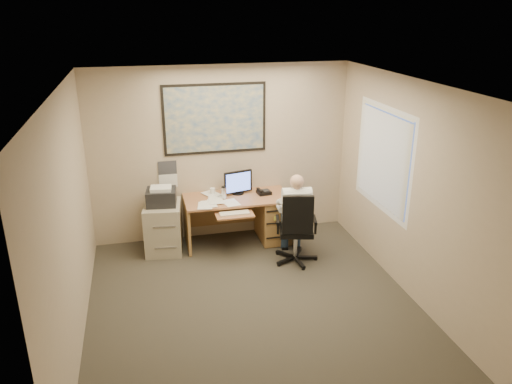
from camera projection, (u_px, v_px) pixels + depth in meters
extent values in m
cube|color=#353129|center=(255.00, 309.00, 6.12)|extent=(4.00, 4.50, 0.00)
cube|color=white|center=(255.00, 87.00, 5.18)|extent=(4.00, 4.50, 0.00)
cube|color=#BCA88E|center=(221.00, 153.00, 7.70)|extent=(4.00, 0.00, 2.70)
cube|color=#BCA88E|center=(327.00, 322.00, 3.60)|extent=(4.00, 0.00, 2.70)
cube|color=#BCA88E|center=(69.00, 224.00, 5.21)|extent=(0.00, 4.50, 2.70)
cube|color=#BCA88E|center=(414.00, 193.00, 6.09)|extent=(0.00, 4.50, 2.70)
cube|color=#A86E48|center=(237.00, 198.00, 7.61)|extent=(1.60, 0.75, 0.03)
cube|color=#AA7C45|center=(273.00, 217.00, 7.87)|extent=(0.45, 0.70, 0.70)
cube|color=#AA7C45|center=(187.00, 226.00, 7.57)|extent=(0.04, 0.70, 0.70)
cube|color=#AA7C45|center=(233.00, 207.00, 8.02)|extent=(1.55, 0.03, 0.55)
cylinder|color=black|center=(238.00, 193.00, 7.75)|extent=(0.18, 0.18, 0.02)
cube|color=black|center=(238.00, 182.00, 7.66)|extent=(0.45, 0.14, 0.34)
cube|color=#5271E0|center=(238.00, 182.00, 7.64)|extent=(0.40, 0.10, 0.29)
cube|color=#A86E48|center=(234.00, 215.00, 7.20)|extent=(0.55, 0.30, 0.02)
cube|color=beige|center=(234.00, 213.00, 7.19)|extent=(0.43, 0.14, 0.02)
cube|color=black|center=(264.00, 192.00, 7.73)|extent=(0.22, 0.20, 0.05)
cylinder|color=silver|center=(224.00, 193.00, 7.51)|extent=(0.08, 0.08, 0.18)
cylinder|color=white|center=(212.00, 191.00, 7.71)|extent=(0.08, 0.08, 0.10)
cube|color=white|center=(208.00, 199.00, 7.50)|extent=(0.60, 0.56, 0.02)
cube|color=#1E4C93|center=(215.00, 119.00, 7.47)|extent=(1.56, 0.03, 1.06)
cube|color=white|center=(168.00, 174.00, 7.60)|extent=(0.28, 0.01, 0.42)
cube|color=#A59C85|center=(164.00, 227.00, 7.48)|extent=(0.61, 0.70, 0.74)
cube|color=black|center=(161.00, 197.00, 7.30)|extent=(0.47, 0.42, 0.23)
cube|color=white|center=(161.00, 188.00, 7.24)|extent=(0.32, 0.27, 0.05)
cylinder|color=silver|center=(295.00, 244.00, 7.22)|extent=(0.06, 0.06, 0.41)
cube|color=black|center=(296.00, 230.00, 7.14)|extent=(0.56, 0.56, 0.07)
cube|color=black|center=(305.00, 214.00, 6.82)|extent=(0.43, 0.16, 0.56)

